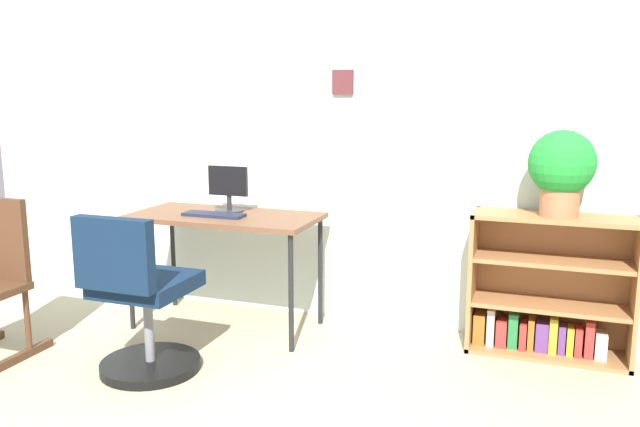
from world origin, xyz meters
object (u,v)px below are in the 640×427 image
Objects in this scene: monitor at (228,189)px; bookshelf_low at (548,293)px; keyboard at (214,215)px; office_chair at (140,306)px; potted_plant_on_shelf at (562,168)px; desk at (225,223)px.

bookshelf_low is at bearing 4.75° from monitor.
keyboard is 0.79m from office_chair.
monitor is 0.21m from keyboard.
potted_plant_on_shelf is (1.91, 0.10, 0.20)m from monitor.
bookshelf_low reaches higher than desk.
bookshelf_low reaches higher than keyboard.
office_chair reaches higher than desk.
desk is 1.32× the size of office_chair.
monitor is 1.96m from bookshelf_low.
desk is 0.22m from monitor.
bookshelf_low is (1.94, 1.03, -0.03)m from office_chair.
bookshelf_low is 1.88× the size of potted_plant_on_shelf.
monitor is 1.92m from potted_plant_on_shelf.
potted_plant_on_shelf is (1.89, 0.19, 0.39)m from desk.
office_chair is (-0.06, -0.87, -0.48)m from monitor.
monitor is 0.62× the size of potted_plant_on_shelf.
office_chair is at bearing -95.44° from desk.
desk is 3.02× the size of keyboard.
keyboard is (-0.02, -0.16, -0.13)m from monitor.
potted_plant_on_shelf reaches higher than monitor.
keyboard is 0.82× the size of potted_plant_on_shelf.
desk is 2.48× the size of potted_plant_on_shelf.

